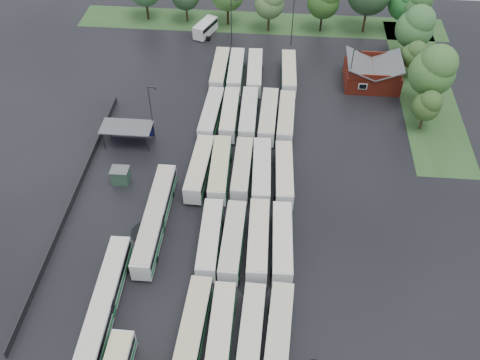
{
  "coord_description": "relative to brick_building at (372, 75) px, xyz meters",
  "views": [
    {
      "loc": [
        6.9,
        -44.15,
        56.98
      ],
      "look_at": [
        2.0,
        12.0,
        2.5
      ],
      "focal_mm": 40.0,
      "sensor_mm": 36.0,
      "label": 1
    }
  ],
  "objects": [
    {
      "name": "bus_r4c0",
      "position": [
        -28.3,
        -14.66,
        0.04
      ],
      "size": [
        3.13,
        12.55,
        3.47
      ],
      "rotation": [
        0.0,
        0.0,
        -0.04
      ],
      "color": "silver",
      "rests_on": "ground"
    },
    {
      "name": "bus_r2c1",
      "position": [
        -25.04,
        -41.76,
        0.01
      ],
      "size": [
        2.92,
        12.32,
        3.41
      ],
      "rotation": [
        0.0,
        0.0,
        0.03
      ],
      "color": "silver",
      "rests_on": "ground"
    },
    {
      "name": "bus_r5c1",
      "position": [
        -25.39,
        -0.78,
        0.01
      ],
      "size": [
        2.87,
        12.31,
        3.41
      ],
      "rotation": [
        0.0,
        0.0,
        0.02
      ],
      "color": "silver",
      "rests_on": "ground"
    },
    {
      "name": "lamp_post_ne",
      "position": [
        -4.46,
        -3.62,
        3.49
      ],
      "size": [
        1.42,
        0.28,
        9.23
      ],
      "color": "#2D2D30",
      "rests_on": "ground"
    },
    {
      "name": "artic_bus_west_b",
      "position": [
        -33.04,
        -38.81,
        0.08
      ],
      "size": [
        2.7,
        18.88,
        3.5
      ],
      "rotation": [
        0.0,
        0.0,
        -0.0
      ],
      "color": "silver",
      "rests_on": "ground"
    },
    {
      "name": "tree_east_1",
      "position": [
        8.51,
        -7.54,
        6.43
      ],
      "size": [
        7.79,
        7.79,
        12.9
      ],
      "color": "black",
      "rests_on": "ground"
    },
    {
      "name": "minibus",
      "position": [
        -33.42,
        15.8,
        -0.24
      ],
      "size": [
        4.76,
        7.13,
        2.92
      ],
      "rotation": [
        0.0,
        0.0,
        -0.38
      ],
      "color": "silver",
      "rests_on": "ground"
    },
    {
      "name": "ground",
      "position": [
        -24.0,
        -42.77,
        -1.87
      ],
      "size": [
        160.0,
        160.0,
        0.0
      ],
      "primitive_type": "plane",
      "color": "black",
      "rests_on": "ground"
    },
    {
      "name": "bus_r3c0",
      "position": [
        -28.38,
        -28.15,
        0.05
      ],
      "size": [
        3.14,
        12.63,
        3.49
      ],
      "rotation": [
        0.0,
        0.0,
        -0.04
      ],
      "color": "silver",
      "rests_on": "ground"
    },
    {
      "name": "bus_r2c3",
      "position": [
        -18.64,
        -41.49,
        0.07
      ],
      "size": [
        2.98,
        12.71,
        3.52
      ],
      "rotation": [
        0.0,
        0.0,
        0.02
      ],
      "color": "silver",
      "rests_on": "ground"
    },
    {
      "name": "bus_r1c2",
      "position": [
        -22.07,
        -55.46,
        0.0
      ],
      "size": [
        2.68,
        12.22,
        3.4
      ],
      "rotation": [
        0.0,
        0.0,
        0.01
      ],
      "color": "silver",
      "rests_on": "ground"
    },
    {
      "name": "tree_east_4",
      "position": [
        9.69,
        18.96,
        5.55
      ],
      "size": [
        6.96,
        6.96,
        11.52
      ],
      "color": "black",
      "rests_on": "ground"
    },
    {
      "name": "bus_r1c4",
      "position": [
        -15.46,
        -55.17,
        0.05
      ],
      "size": [
        3.29,
        12.65,
        3.49
      ],
      "rotation": [
        0.0,
        0.0,
        -0.05
      ],
      "color": "silver",
      "rests_on": "ground"
    },
    {
      "name": "bus_r5c2",
      "position": [
        -21.83,
        -0.98,
        0.06
      ],
      "size": [
        3.13,
        12.66,
        3.5
      ],
      "rotation": [
        0.0,
        0.0,
        0.04
      ],
      "color": "silver",
      "rests_on": "ground"
    },
    {
      "name": "bus_r3c4",
      "position": [
        -15.58,
        -28.23,
        0.0
      ],
      "size": [
        3.11,
        12.3,
        3.4
      ],
      "rotation": [
        0.0,
        0.0,
        0.04
      ],
      "color": "silver",
      "rests_on": "ground"
    },
    {
      "name": "puddle_3",
      "position": [
        -18.8,
        -47.29,
        -1.86
      ],
      "size": [
        4.07,
        4.07,
        0.01
      ],
      "primitive_type": "cylinder",
      "color": "black",
      "rests_on": "ground"
    },
    {
      "name": "wash_shed",
      "position": [
        -41.2,
        -20.74,
        1.12
      ],
      "size": [
        8.2,
        4.2,
        3.58
      ],
      "color": "#2D2D30",
      "rests_on": "ground"
    },
    {
      "name": "bus_r3c2",
      "position": [
        -21.94,
        -27.74,
        -0.02
      ],
      "size": [
        2.59,
        12.07,
        3.36
      ],
      "rotation": [
        0.0,
        0.0,
        0.0
      ],
      "color": "silver",
      "rests_on": "ground"
    },
    {
      "name": "bus_r5c4",
      "position": [
        -15.47,
        -0.72,
        0.02
      ],
      "size": [
        3.03,
        12.42,
        3.44
      ],
      "rotation": [
        0.0,
        0.0,
        0.03
      ],
      "color": "silver",
      "rests_on": "ground"
    },
    {
      "name": "tree_east_3",
      "position": [
        8.08,
        8.52,
        5.84
      ],
      "size": [
        7.24,
        7.24,
        11.98
      ],
      "color": "#31221B",
      "rests_on": "ground"
    },
    {
      "name": "artic_bus_west_c",
      "position": [
        -36.4,
        -52.49,
        -0.01
      ],
      "size": [
        2.9,
        18.12,
        3.35
      ],
      "rotation": [
        0.0,
        0.0,
        0.02
      ],
      "color": "silver",
      "rests_on": "ground"
    },
    {
      "name": "bus_r4c2",
      "position": [
        -21.97,
        -14.16,
        0.06
      ],
      "size": [
        2.85,
        12.62,
        3.5
      ],
      "rotation": [
        0.0,
        0.0,
        0.01
      ],
      "color": "silver",
      "rests_on": "ground"
    },
    {
      "name": "puddle_2",
      "position": [
        -34.23,
        -39.82,
        -1.86
      ],
      "size": [
        4.59,
        4.59,
        0.01
      ],
      "primitive_type": "cylinder",
      "color": "black",
      "rests_on": "ground"
    },
    {
      "name": "lamp_post_back_e",
      "position": [
        -15.04,
        13.22,
        4.03
      ],
      "size": [
        1.56,
        0.3,
        10.15
      ],
      "color": "#2D2D30",
      "rests_on": "ground"
    },
    {
      "name": "bus_r4c3",
      "position": [
        -18.62,
        -14.32,
        0.08
      ],
      "size": [
        2.95,
        12.77,
        3.54
      ],
      "rotation": [
        0.0,
        0.0,
        -0.02
      ],
      "color": "silver",
      "rests_on": "ground"
    },
    {
      "name": "utility_hut",
      "position": [
        -40.2,
        -30.17,
        -0.55
      ],
      "size": [
        2.7,
        2.2,
        2.62
      ],
      "color": "#284732",
      "rests_on": "ground"
    },
    {
      "name": "bus_r2c2",
      "position": [
        -21.99,
        -41.89,
        0.02
      ],
      "size": [
        2.75,
        12.34,
        3.43
      ],
      "rotation": [
        0.0,
        0.0,
        -0.01
      ],
      "color": "silver",
      "rests_on": "ground"
    },
    {
      "name": "bus_r4c1",
      "position": [
        -25.18,
        -14.22,
        0.01
      ],
      "size": [
        2.79,
        12.28,
        3.41
      ],
      "rotation": [
        0.0,
        0.0,
        0.02
      ],
      "color": "silver",
      "rests_on": "ground"
    },
    {
      "name": "tree_east_0",
      "position": [
        7.35,
        -13.08,
        3.11
      ],
      "size": [
        4.67,
        4.67,
        7.74
      ],
      "color": "#3B2A1B",
      "rests_on": "ground"
    },
    {
      "name": "lamp_post_nw",
      "position": [
        -37.16,
        -19.34,
        4.08
      ],
      "size": [
        1.58,
        0.31,
        10.25
      ],
      "color": "#2D2D30",
      "rests_on": "ground"
    },
    {
      "name": "grass_strip_north",
      "position": [
        -22.0,
        22.03,
        -1.86
      ],
      "size": [
        80.0,
        10.0,
        0.01
      ],
      "primitive_type": "cube",
      "color": "#294C20",
      "rests_on": "ground"
    },
    {
      "name": "grass_strip_east",
      "position": [
        10.0,
        0.03,
        -1.86
      ],
      "size": [
        10.0,
        50.0,
        0.01
      ],
      "primitive_type": "cube",
      "color": "#294C20",
      "rests_on": "ground"
    },
    {
      "name": "bus_r3c1",
      "position": [
        -25.28,
        -28.15,
        0.08
      ],
      "size": [
        3.09,
        12.76,
        3.53
      ],
      "rotation": [
        0.0,
        0.0,
        0.03
      ],
      "color": "silver",
      "rests_on": "ground"
    },
    {
      "name": "bus_r1c3",
      "position": [
        -18.61,
        -55.18,
        -0.03
      ],
      "size": [
        2.81,
        12.05,
        3.34
      ],
      "rotation": [
        0.0,
        0.0,
        -0.02
      ],
      "color": "silver",
      "rests_on": "ground"
    },
    {
      "name": "brick_building",
      "position": [
        0.0,
        0.0,
        0.0
      ],
      "size": [
        10.07,
        8.6,
        5.39
      ],
      "color": "maroon",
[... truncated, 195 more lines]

